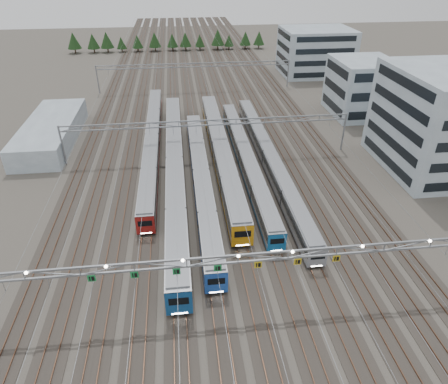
{
  "coord_description": "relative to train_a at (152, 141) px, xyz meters",
  "views": [
    {
      "loc": [
        -5.46,
        -32.88,
        36.29
      ],
      "look_at": [
        0.86,
        20.2,
        3.5
      ],
      "focal_mm": 32.0,
      "sensor_mm": 36.0,
      "label": 1
    }
  ],
  "objects": [
    {
      "name": "west_shed",
      "position": [
        -22.03,
        7.32,
        0.19
      ],
      "size": [
        10.0,
        30.0,
        4.49
      ],
      "primitive_type": "cube",
      "color": "#8E9EAA",
      "rests_on": "ground"
    },
    {
      "name": "depot_bldg_mid",
      "position": [
        51.38,
        15.88,
        4.62
      ],
      "size": [
        14.0,
        16.0,
        13.36
      ],
      "primitive_type": "cube",
      "color": "#8E9EAA",
      "rests_on": "ground"
    },
    {
      "name": "depot_bldg_north",
      "position": [
        51.8,
        54.22,
        5.08
      ],
      "size": [
        22.0,
        18.0,
        14.28
      ],
      "primitive_type": "cube",
      "color": "#8E9EAA",
      "rests_on": "ground"
    },
    {
      "name": "train_f",
      "position": [
        22.5,
        -10.23,
        -0.11
      ],
      "size": [
        2.61,
        58.99,
        3.39
      ],
      "color": "black",
      "rests_on": "ground"
    },
    {
      "name": "treeline",
      "position": [
        4.05,
        94.74,
        2.17
      ],
      "size": [
        81.2,
        5.6,
        7.02
      ],
      "color": "#332114",
      "rests_on": "ground"
    },
    {
      "name": "train_a",
      "position": [
        0.0,
        0.0,
        0.0
      ],
      "size": [
        2.78,
        59.94,
        3.62
      ],
      "color": "black",
      "rests_on": "ground"
    },
    {
      "name": "depot_bldg_south",
      "position": [
        53.43,
        -13.58,
        7.14
      ],
      "size": [
        18.0,
        22.0,
        18.4
      ],
      "primitive_type": "cube",
      "color": "#8E9EAA",
      "rests_on": "ground"
    },
    {
      "name": "ground",
      "position": [
        11.25,
        -44.49,
        -2.06
      ],
      "size": [
        400.0,
        400.0,
        0.0
      ],
      "primitive_type": "plane",
      "color": "#47423A",
      "rests_on": "ground"
    },
    {
      "name": "train_c",
      "position": [
        9.0,
        -16.81,
        0.04
      ],
      "size": [
        2.84,
        52.03,
        3.7
      ],
      "color": "black",
      "rests_on": "ground"
    },
    {
      "name": "train_b",
      "position": [
        4.5,
        -12.17,
        0.22
      ],
      "size": [
        3.1,
        66.97,
        4.05
      ],
      "color": "black",
      "rests_on": "ground"
    },
    {
      "name": "gantry_near",
      "position": [
        11.2,
        -44.61,
        5.03
      ],
      "size": [
        56.36,
        0.61,
        8.08
      ],
      "color": "gray",
      "rests_on": "ground"
    },
    {
      "name": "train_e",
      "position": [
        18.0,
        -9.87,
        -0.09
      ],
      "size": [
        2.64,
        52.34,
        3.44
      ],
      "color": "black",
      "rests_on": "ground"
    },
    {
      "name": "gantry_far",
      "position": [
        11.25,
        40.51,
        4.33
      ],
      "size": [
        56.36,
        0.36,
        8.0
      ],
      "color": "gray",
      "rests_on": "ground"
    },
    {
      "name": "gantry_mid",
      "position": [
        11.25,
        -4.49,
        4.33
      ],
      "size": [
        56.36,
        0.36,
        8.0
      ],
      "color": "gray",
      "rests_on": "ground"
    },
    {
      "name": "train_d",
      "position": [
        13.5,
        -6.63,
        0.25
      ],
      "size": [
        3.15,
        55.67,
        4.11
      ],
      "color": "black",
      "rests_on": "ground"
    },
    {
      "name": "track_bed",
      "position": [
        11.25,
        55.51,
        -0.57
      ],
      "size": [
        54.0,
        260.0,
        5.42
      ],
      "color": "#2D2823",
      "rests_on": "ground"
    }
  ]
}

